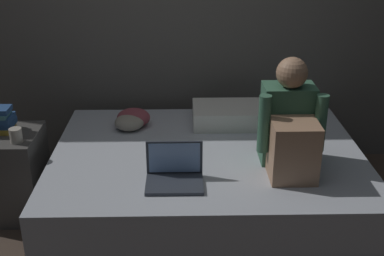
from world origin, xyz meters
name	(u,v)px	position (x,y,z in m)	size (l,w,h in m)	color
ground_plane	(177,240)	(0.00, 0.00, 0.00)	(8.00, 8.00, 0.00)	#47382D
bed	(207,183)	(0.20, 0.30, 0.23)	(2.00, 1.50, 0.46)	#332D2B
nightstand	(9,174)	(-1.10, 0.35, 0.29)	(0.44, 0.46, 0.57)	#474442
person_sitting	(290,128)	(0.66, 0.09, 0.71)	(0.39, 0.44, 0.66)	#38664C
laptop	(174,173)	(-0.01, -0.08, 0.52)	(0.32, 0.23, 0.22)	#333842
pillow	(232,115)	(0.40, 0.75, 0.53)	(0.56, 0.36, 0.13)	silver
mug	(16,135)	(-0.97, 0.23, 0.62)	(0.08, 0.08, 0.09)	#BCB2A3
clothes_pile	(132,119)	(-0.31, 0.69, 0.52)	(0.24, 0.25, 0.13)	#8E3D47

